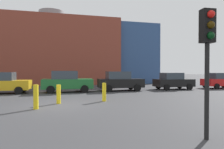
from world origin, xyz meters
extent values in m
plane|color=#38383A|center=(0.00, 0.00, 0.00)|extent=(200.00, 200.00, 0.00)
cube|color=brown|center=(-1.79, 21.28, 4.71)|extent=(19.49, 12.79, 9.43)
cube|color=#2D4C7F|center=(11.16, 21.28, 4.57)|extent=(6.41, 11.51, 9.14)
cylinder|color=slate|center=(-1.79, 21.28, 10.43)|extent=(4.00, 4.00, 2.00)
cube|color=gold|center=(-4.64, 6.64, 0.71)|extent=(4.13, 1.77, 0.79)
cube|color=#333D47|center=(-4.88, 6.64, 1.44)|extent=(2.06, 1.57, 0.69)
cylinder|color=black|center=(-3.31, 7.55, 0.31)|extent=(0.63, 0.22, 0.63)
cylinder|color=black|center=(-3.31, 5.74, 0.31)|extent=(0.63, 0.22, 0.63)
cube|color=#1E662D|center=(0.56, 6.64, 0.75)|extent=(4.39, 1.88, 0.84)
cube|color=#333D47|center=(0.30, 6.64, 1.53)|extent=(2.19, 1.67, 0.73)
cylinder|color=black|center=(1.97, 7.60, 0.33)|extent=(0.67, 0.23, 0.67)
cylinder|color=black|center=(1.97, 5.68, 0.33)|extent=(0.67, 0.23, 0.67)
cylinder|color=black|center=(-0.85, 7.60, 0.33)|extent=(0.67, 0.23, 0.67)
cylinder|color=black|center=(-0.85, 5.68, 0.33)|extent=(0.67, 0.23, 0.67)
cube|color=black|center=(5.48, 6.64, 0.73)|extent=(4.26, 1.82, 0.81)
cube|color=#333D47|center=(5.23, 6.64, 1.49)|extent=(2.13, 1.62, 0.71)
cylinder|color=black|center=(6.85, 7.57, 0.32)|extent=(0.65, 0.22, 0.65)
cylinder|color=black|center=(6.85, 5.71, 0.32)|extent=(0.65, 0.22, 0.65)
cylinder|color=black|center=(4.11, 7.57, 0.32)|extent=(0.65, 0.22, 0.65)
cylinder|color=black|center=(4.11, 5.71, 0.32)|extent=(0.65, 0.22, 0.65)
cube|color=black|center=(11.17, 6.64, 0.68)|extent=(3.95, 1.69, 0.75)
cube|color=#333D47|center=(10.94, 6.64, 1.38)|extent=(1.97, 1.50, 0.66)
cylinder|color=black|center=(12.44, 7.51, 0.30)|extent=(0.60, 0.21, 0.60)
cylinder|color=black|center=(12.44, 5.78, 0.30)|extent=(0.60, 0.21, 0.60)
cylinder|color=black|center=(9.91, 7.51, 0.30)|extent=(0.60, 0.21, 0.60)
cylinder|color=black|center=(9.91, 5.78, 0.30)|extent=(0.60, 0.21, 0.60)
cube|color=red|center=(16.93, 6.64, 0.67)|extent=(3.89, 1.67, 0.74)
cube|color=#333D47|center=(16.70, 6.64, 1.36)|extent=(1.95, 1.48, 0.65)
cylinder|color=black|center=(18.18, 7.50, 0.30)|extent=(0.59, 0.20, 0.59)
cylinder|color=black|center=(15.68, 7.50, 0.30)|extent=(0.59, 0.20, 0.59)
cylinder|color=black|center=(15.68, 5.79, 0.30)|extent=(0.59, 0.20, 0.59)
cylinder|color=black|center=(4.11, -6.46, 1.31)|extent=(0.12, 0.12, 2.63)
cube|color=black|center=(4.11, -6.46, 3.08)|extent=(0.38, 0.26, 0.90)
sphere|color=red|center=(4.10, -6.60, 3.36)|extent=(0.20, 0.20, 0.20)
sphere|color=#3C2905|center=(4.10, -6.60, 3.08)|extent=(0.20, 0.20, 0.20)
sphere|color=black|center=(4.10, -6.60, 2.80)|extent=(0.20, 0.20, 0.20)
cylinder|color=yellow|center=(-0.02, 0.44, 0.54)|extent=(0.24, 0.24, 1.08)
cylinder|color=yellow|center=(-1.04, -0.95, 0.60)|extent=(0.24, 0.24, 1.20)
cylinder|color=yellow|center=(2.69, 0.68, 0.57)|extent=(0.24, 0.24, 1.14)
camera|label=1|loc=(0.39, -10.85, 1.86)|focal=30.49mm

